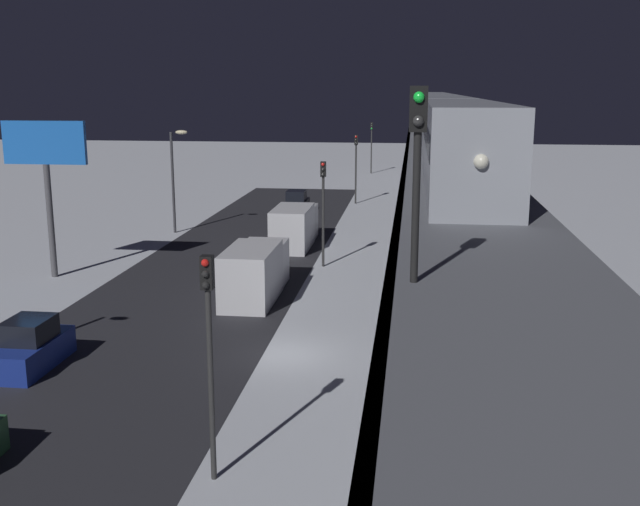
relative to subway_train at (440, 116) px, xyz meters
name	(u,v)px	position (x,y,z in m)	size (l,w,h in m)	color
ground_plane	(281,355)	(7.10, 30.53, -8.51)	(240.00, 240.00, 0.00)	silver
avenue_asphalt	(135,348)	(13.35, 30.53, -8.51)	(11.00, 101.60, 0.01)	#28282D
elevated_railway	(461,219)	(0.09, 30.53, -2.72)	(5.00, 101.60, 6.73)	slate
subway_train	(440,116)	(0.00, 0.00, 0.00)	(2.94, 74.07, 3.40)	#999EA8
rail_signal	(417,151)	(1.88, 43.87, 0.95)	(0.36, 0.41, 4.00)	black
sedan_black	(296,204)	(11.95, -4.55, -7.73)	(1.91, 4.17, 1.97)	black
sedan_blue	(30,348)	(16.55, 33.10, -7.71)	(1.80, 4.09, 1.97)	navy
box_truck	(255,271)	(9.95, 22.09, -7.16)	(2.40, 7.40, 2.80)	silver
delivery_van	(295,226)	(9.95, 9.05, -7.16)	(2.40, 7.40, 2.80)	#B2B2B7
traffic_light_near	(209,336)	(7.25, 40.54, -4.31)	(0.32, 0.44, 6.40)	#2D2D2D
traffic_light_mid	(323,198)	(7.25, 15.00, -4.31)	(0.32, 0.44, 6.40)	#2D2D2D
traffic_light_far	(356,159)	(7.25, -10.55, -4.31)	(0.32, 0.44, 6.40)	#2D2D2D
traffic_light_distant	(371,140)	(7.25, -36.09, -4.31)	(0.32, 0.44, 6.40)	#2D2D2D
commercial_billboard	(46,158)	(22.36, 19.40, -1.68)	(4.80, 0.36, 8.90)	#4C4C51
street_lamp_far	(175,169)	(19.42, 5.53, -3.70)	(1.35, 0.44, 7.65)	#38383D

